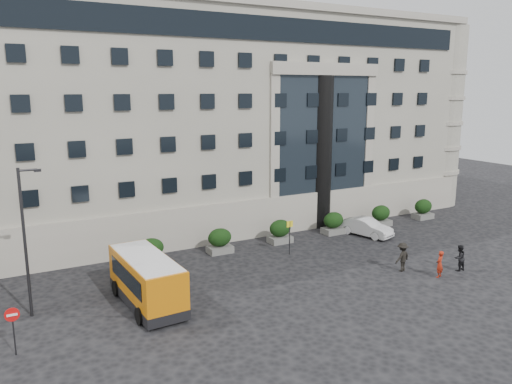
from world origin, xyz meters
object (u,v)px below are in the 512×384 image
at_px(minibus, 146,278).
at_px(pedestrian_a, 440,264).
at_px(pedestrian_c, 402,257).
at_px(red_truck, 16,232).
at_px(no_entry_sign, 13,322).
at_px(hedge_c, 280,231).
at_px(hedge_f, 423,209).
at_px(white_taxi, 366,227).
at_px(hedge_a, 151,251).
at_px(hedge_b, 220,241).
at_px(hedge_e, 381,215).
at_px(street_lamp, 26,237).
at_px(bus_stop_sign, 290,232).
at_px(pedestrian_b, 459,258).
at_px(hedge_d, 333,223).

xyz_separation_m(minibus, pedestrian_a, (17.69, -4.89, -0.67)).
bearing_deg(pedestrian_c, minibus, -20.61).
bearing_deg(red_truck, no_entry_sign, -89.30).
relative_size(hedge_c, pedestrian_a, 1.05).
distance_m(hedge_f, white_taxi, 8.58).
xyz_separation_m(white_taxi, pedestrian_a, (-2.07, -9.44, 0.15)).
relative_size(hedge_a, hedge_f, 1.00).
distance_m(hedge_a, minibus, 6.71).
relative_size(hedge_b, pedestrian_c, 0.94).
bearing_deg(hedge_e, hedge_b, 180.00).
distance_m(street_lamp, bus_stop_sign, 17.75).
distance_m(hedge_a, street_lamp, 9.89).
xyz_separation_m(no_entry_sign, pedestrian_c, (23.24, -0.41, -0.67)).
relative_size(bus_stop_sign, pedestrian_c, 1.29).
height_order(hedge_f, minibus, minibus).
distance_m(street_lamp, pedestrian_b, 26.56).
relative_size(hedge_f, bus_stop_sign, 0.73).
xyz_separation_m(hedge_b, hedge_e, (15.60, 0.00, 0.00)).
relative_size(hedge_b, no_entry_sign, 0.79).
bearing_deg(red_truck, hedge_c, -17.19).
relative_size(hedge_e, bus_stop_sign, 0.73).
bearing_deg(hedge_d, hedge_b, 180.00).
xyz_separation_m(hedge_e, white_taxi, (-3.19, -1.78, -0.20)).
distance_m(hedge_f, street_lamp, 34.45).
height_order(hedge_f, street_lamp, street_lamp).
xyz_separation_m(bus_stop_sign, red_truck, (-17.47, 10.06, -0.16)).
relative_size(street_lamp, pedestrian_a, 4.57).
distance_m(hedge_e, pedestrian_c, 11.34).
xyz_separation_m(hedge_d, street_lamp, (-23.54, -4.80, 3.44)).
xyz_separation_m(no_entry_sign, red_truck, (1.03, 16.09, -0.08)).
xyz_separation_m(hedge_d, hedge_f, (10.40, 0.00, 0.00)).
bearing_deg(pedestrian_a, minibus, -36.91).
xyz_separation_m(hedge_a, street_lamp, (-7.94, -4.80, 3.44)).
height_order(hedge_e, pedestrian_a, hedge_e).
xyz_separation_m(hedge_f, minibus, (-28.15, -6.33, 0.62)).
distance_m(street_lamp, no_entry_sign, 4.98).
height_order(hedge_c, hedge_f, same).
bearing_deg(hedge_c, hedge_e, 0.00).
bearing_deg(minibus, hedge_d, 16.85).
distance_m(hedge_e, street_lamp, 29.34).
xyz_separation_m(hedge_e, no_entry_sign, (-29.80, -8.84, 0.72)).
height_order(hedge_d, no_entry_sign, no_entry_sign).
xyz_separation_m(minibus, pedestrian_b, (19.80, -4.67, -0.66)).
bearing_deg(hedge_c, white_taxi, -13.85).
bearing_deg(bus_stop_sign, street_lamp, -173.46).
bearing_deg(bus_stop_sign, hedge_d, 24.66).
distance_m(hedge_d, minibus, 18.85).
distance_m(minibus, white_taxi, 20.30).
xyz_separation_m(hedge_e, pedestrian_b, (-3.15, -10.99, -0.05)).
relative_size(street_lamp, pedestrian_c, 4.09).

